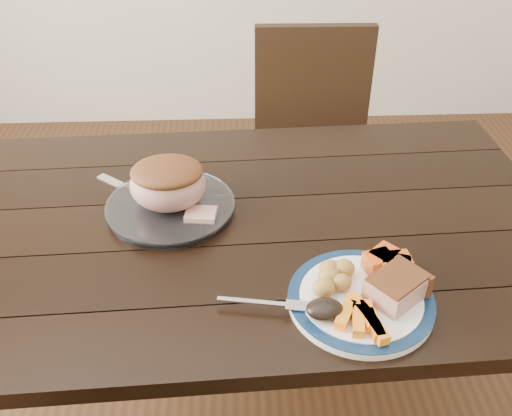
{
  "coord_description": "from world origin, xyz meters",
  "views": [
    {
      "loc": [
        0.03,
        -1.07,
        1.56
      ],
      "look_at": [
        0.08,
        -0.02,
        0.8
      ],
      "focal_mm": 40.0,
      "sensor_mm": 36.0,
      "label": 1
    }
  ],
  "objects_px": {
    "dining_table": "(223,251)",
    "dinner_plate": "(360,300)",
    "serving_platter": "(171,208)",
    "carving_knife": "(161,202)",
    "chair_far": "(313,146)",
    "pork_slice": "(396,288)",
    "roast_joint": "(168,185)",
    "fork": "(270,304)"
  },
  "relations": [
    {
      "from": "chair_far",
      "to": "pork_slice",
      "type": "height_order",
      "value": "chair_far"
    },
    {
      "from": "dining_table",
      "to": "dinner_plate",
      "type": "xyz_separation_m",
      "value": [
        0.27,
        -0.28,
        0.1
      ]
    },
    {
      "from": "dining_table",
      "to": "roast_joint",
      "type": "bearing_deg",
      "value": 158.73
    },
    {
      "from": "fork",
      "to": "chair_far",
      "type": "bearing_deg",
      "value": 87.24
    },
    {
      "from": "serving_platter",
      "to": "fork",
      "type": "height_order",
      "value": "fork"
    },
    {
      "from": "dinner_plate",
      "to": "serving_platter",
      "type": "height_order",
      "value": "serving_platter"
    },
    {
      "from": "serving_platter",
      "to": "roast_joint",
      "type": "xyz_separation_m",
      "value": [
        0.0,
        0.0,
        0.07
      ]
    },
    {
      "from": "chair_far",
      "to": "dinner_plate",
      "type": "xyz_separation_m",
      "value": [
        -0.05,
        -1.02,
        0.23
      ]
    },
    {
      "from": "pork_slice",
      "to": "carving_knife",
      "type": "height_order",
      "value": "pork_slice"
    },
    {
      "from": "dining_table",
      "to": "serving_platter",
      "type": "bearing_deg",
      "value": 158.73
    },
    {
      "from": "dinner_plate",
      "to": "carving_knife",
      "type": "xyz_separation_m",
      "value": [
        -0.42,
        0.35,
        -0.0
      ]
    },
    {
      "from": "dinner_plate",
      "to": "roast_joint",
      "type": "distance_m",
      "value": 0.52
    },
    {
      "from": "carving_knife",
      "to": "roast_joint",
      "type": "bearing_deg",
      "value": -10.63
    },
    {
      "from": "chair_far",
      "to": "serving_platter",
      "type": "bearing_deg",
      "value": 58.41
    },
    {
      "from": "dinner_plate",
      "to": "serving_platter",
      "type": "xyz_separation_m",
      "value": [
        -0.4,
        0.33,
        0.0
      ]
    },
    {
      "from": "serving_platter",
      "to": "fork",
      "type": "relative_size",
      "value": 1.68
    },
    {
      "from": "roast_joint",
      "to": "dinner_plate",
      "type": "bearing_deg",
      "value": -39.51
    },
    {
      "from": "dining_table",
      "to": "chair_far",
      "type": "height_order",
      "value": "chair_far"
    },
    {
      "from": "dining_table",
      "to": "fork",
      "type": "height_order",
      "value": "fork"
    },
    {
      "from": "dinner_plate",
      "to": "serving_platter",
      "type": "bearing_deg",
      "value": 140.49
    },
    {
      "from": "dinner_plate",
      "to": "carving_knife",
      "type": "height_order",
      "value": "dinner_plate"
    },
    {
      "from": "dinner_plate",
      "to": "pork_slice",
      "type": "bearing_deg",
      "value": -4.76
    },
    {
      "from": "dining_table",
      "to": "pork_slice",
      "type": "relative_size",
      "value": 15.7
    },
    {
      "from": "dinner_plate",
      "to": "roast_joint",
      "type": "xyz_separation_m",
      "value": [
        -0.4,
        0.33,
        0.07
      ]
    },
    {
      "from": "fork",
      "to": "carving_knife",
      "type": "relative_size",
      "value": 0.67
    },
    {
      "from": "fork",
      "to": "roast_joint",
      "type": "relative_size",
      "value": 1.0
    },
    {
      "from": "serving_platter",
      "to": "carving_knife",
      "type": "bearing_deg",
      "value": 131.28
    },
    {
      "from": "pork_slice",
      "to": "serving_platter",
      "type": "bearing_deg",
      "value": 144.16
    },
    {
      "from": "fork",
      "to": "carving_knife",
      "type": "distance_m",
      "value": 0.44
    },
    {
      "from": "dinner_plate",
      "to": "dining_table",
      "type": "bearing_deg",
      "value": 134.48
    },
    {
      "from": "chair_far",
      "to": "roast_joint",
      "type": "xyz_separation_m",
      "value": [
        -0.44,
        -0.69,
        0.3
      ]
    },
    {
      "from": "dining_table",
      "to": "chair_far",
      "type": "distance_m",
      "value": 0.82
    },
    {
      "from": "dining_table",
      "to": "pork_slice",
      "type": "xyz_separation_m",
      "value": [
        0.34,
        -0.28,
        0.14
      ]
    },
    {
      "from": "roast_joint",
      "to": "carving_knife",
      "type": "distance_m",
      "value": 0.08
    },
    {
      "from": "roast_joint",
      "to": "carving_knife",
      "type": "relative_size",
      "value": 0.67
    },
    {
      "from": "serving_platter",
      "to": "pork_slice",
      "type": "height_order",
      "value": "pork_slice"
    },
    {
      "from": "dinner_plate",
      "to": "fork",
      "type": "xyz_separation_m",
      "value": [
        -0.18,
        -0.01,
        0.01
      ]
    },
    {
      "from": "dining_table",
      "to": "serving_platter",
      "type": "distance_m",
      "value": 0.17
    },
    {
      "from": "dinner_plate",
      "to": "serving_platter",
      "type": "relative_size",
      "value": 0.96
    },
    {
      "from": "chair_far",
      "to": "dinner_plate",
      "type": "bearing_deg",
      "value": 88.44
    },
    {
      "from": "serving_platter",
      "to": "carving_knife",
      "type": "relative_size",
      "value": 1.13
    },
    {
      "from": "dining_table",
      "to": "dinner_plate",
      "type": "bearing_deg",
      "value": -45.52
    }
  ]
}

